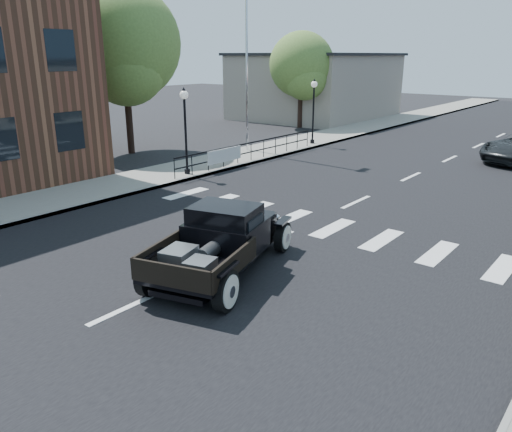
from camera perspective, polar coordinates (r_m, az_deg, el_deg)
The scene contains 13 objects.
ground at distance 12.74m, azimuth -3.57°, elevation -5.41°, with size 120.00×120.00×0.00m, color black.
road at distance 25.41m, azimuth 19.83°, elevation 5.44°, with size 14.00×80.00×0.02m, color black.
road_markings at distance 20.85m, azimuth 15.21°, elevation 3.30°, with size 12.00×60.00×0.06m, color silver, non-canonical shape.
sidewalk_left at distance 29.18m, azimuth 3.86°, elevation 8.09°, with size 3.00×80.00×0.15m, color gray.
low_building_left at distance 43.27m, azimuth 6.85°, elevation 14.43°, with size 10.00×12.00×5.00m, color gray.
railing at distance 24.44m, azimuth -0.57°, elevation 7.57°, with size 0.08×10.00×1.00m, color black, non-canonical shape.
banner at distance 22.94m, azimuth -3.59°, elevation 6.35°, with size 0.04×2.20×0.60m, color silver, non-canonical shape.
lamp_post_b at distance 21.53m, azimuth -8.05°, elevation 9.54°, with size 0.36×0.36×3.63m, color black, non-canonical shape.
lamp_post_c at distance 29.26m, azimuth 6.56°, elevation 11.77°, with size 0.36×0.36×3.63m, color black, non-canonical shape.
flagpole at distance 26.81m, azimuth -1.08°, elevation 20.06°, with size 0.12×0.12×11.78m, color silver.
big_tree_near at distance 27.51m, azimuth -14.70°, elevation 15.74°, with size 5.80×5.80×8.51m, color #527230, non-canonical shape.
big_tree_far at distance 36.84m, azimuth 5.16°, elevation 15.21°, with size 4.55×4.55×6.68m, color #527230, non-canonical shape.
hotrod_pickup at distance 11.90m, azimuth -3.98°, elevation -2.78°, with size 2.26×4.83×1.68m, color black, non-canonical shape.
Camera 1 is at (7.91, -8.62, 5.04)m, focal length 35.00 mm.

